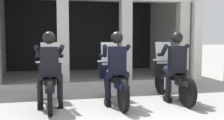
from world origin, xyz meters
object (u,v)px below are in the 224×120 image
police_officer_left (50,63)px  police_officer_right (176,61)px  motorcycle_left (50,82)px  police_officer_center (117,62)px  motorcycle_center (114,80)px  motorcycle_right (171,78)px

police_officer_left → police_officer_right: (2.80, -0.05, 0.00)m
motorcycle_left → police_officer_center: bearing=-10.8°
police_officer_center → police_officer_right: same height
police_officer_center → police_officer_right: 1.40m
motorcycle_left → motorcycle_center: same height
motorcycle_left → motorcycle_right: (2.80, -0.05, 0.00)m
police_officer_left → police_officer_center: size_ratio=1.00×
police_officer_right → police_officer_left: bearing=-172.8°
motorcycle_left → police_officer_right: (2.79, -0.33, 0.44)m
police_officer_left → police_officer_right: size_ratio=1.00×
police_officer_left → motorcycle_right: 2.84m
motorcycle_left → police_officer_center: police_officer_center is taller
police_officer_left → police_officer_center: bearing=0.5°
motorcycle_left → police_officer_right: bearing=-2.9°
police_officer_center → police_officer_right: bearing=13.1°
police_officer_left → motorcycle_left: bearing=93.6°
motorcycle_center → police_officer_right: (1.40, -0.25, 0.44)m
motorcycle_left → police_officer_right: size_ratio=1.29×
motorcycle_left → motorcycle_center: size_ratio=1.00×
motorcycle_left → police_officer_center: size_ratio=1.29×
motorcycle_right → motorcycle_center: bearing=-170.4°
motorcycle_center → police_officer_right: police_officer_right is taller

